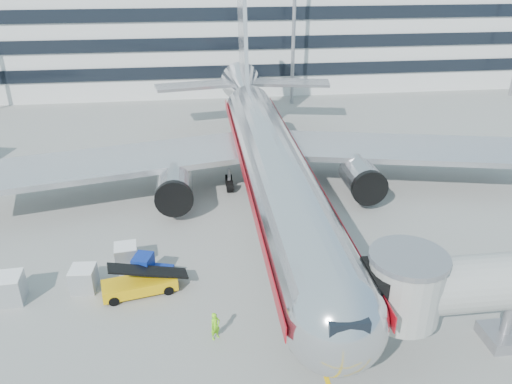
{
  "coord_description": "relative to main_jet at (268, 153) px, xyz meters",
  "views": [
    {
      "loc": [
        -5.96,
        -27.77,
        19.76
      ],
      "look_at": [
        -1.88,
        4.74,
        4.0
      ],
      "focal_mm": 35.0,
      "sensor_mm": 36.0,
      "label": 1
    }
  ],
  "objects": [
    {
      "name": "ground",
      "position": [
        0.0,
        -11.72,
        -4.23
      ],
      "size": [
        180.0,
        180.0,
        0.0
      ],
      "primitive_type": "plane",
      "color": "gray",
      "rests_on": "ground"
    },
    {
      "name": "lead_in_line",
      "position": [
        0.0,
        -1.72,
        -4.23
      ],
      "size": [
        0.25,
        70.0,
        0.01
      ],
      "primitive_type": "cube",
      "color": "yellow",
      "rests_on": "ground"
    },
    {
      "name": "main_jet",
      "position": [
        0.0,
        0.0,
        0.0
      ],
      "size": [
        50.95,
        48.7,
        16.06
      ],
      "color": "silver",
      "rests_on": "ground"
    },
    {
      "name": "terminal",
      "position": [
        0.0,
        46.23,
        3.57
      ],
      "size": [
        150.0,
        24.25,
        15.6
      ],
      "color": "silver",
      "rests_on": "ground"
    },
    {
      "name": "belt_loader",
      "position": [
        -10.09,
        -12.65,
        -3.57
      ],
      "size": [
        5.03,
        2.6,
        2.35
      ],
      "color": "#DEA609",
      "rests_on": "ground"
    },
    {
      "name": "baggage_tug",
      "position": [
        -9.52,
        -11.49,
        -3.39
      ],
      "size": [
        2.92,
        2.26,
        1.95
      ],
      "color": "navy",
      "rests_on": "ground"
    },
    {
      "name": "cargo_container_left",
      "position": [
        -11.25,
        -9.37,
        -3.43
      ],
      "size": [
        1.68,
        1.68,
        1.61
      ],
      "color": "#B4B7BC",
      "rests_on": "ground"
    },
    {
      "name": "cargo_container_right",
      "position": [
        -18.07,
        -12.46,
        -3.31
      ],
      "size": [
        1.84,
        1.84,
        1.83
      ],
      "color": "#B4B7BC",
      "rests_on": "ground"
    },
    {
      "name": "cargo_container_front",
      "position": [
        -13.68,
        -11.82,
        -3.42
      ],
      "size": [
        1.64,
        1.64,
        1.63
      ],
      "color": "#B4B7BC",
      "rests_on": "ground"
    },
    {
      "name": "ramp_worker",
      "position": [
        -5.5,
        -17.45,
        -3.38
      ],
      "size": [
        0.75,
        0.7,
        1.72
      ],
      "primitive_type": "imported",
      "rotation": [
        0.0,
        0.0,
        0.61
      ],
      "color": "#7DEC18",
      "rests_on": "ground"
    }
  ]
}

